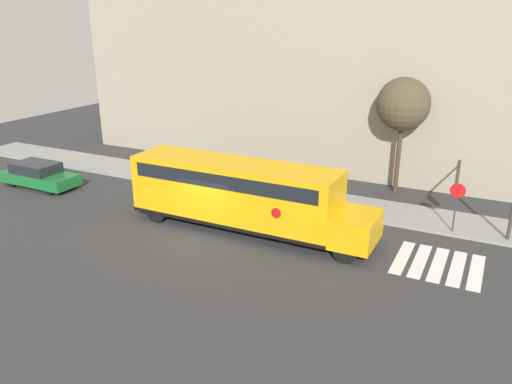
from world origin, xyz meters
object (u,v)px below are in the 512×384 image
(school_bus, at_px, (241,192))
(tree_near_sidewalk, at_px, (403,105))
(stop_sign, at_px, (456,201))
(parked_car, at_px, (39,175))

(school_bus, relative_size, tree_near_sidewalk, 1.81)
(stop_sign, bearing_deg, school_bus, -156.85)
(parked_car, height_order, stop_sign, stop_sign)
(school_bus, height_order, parked_car, school_bus)
(parked_car, bearing_deg, tree_near_sidewalk, 24.20)
(tree_near_sidewalk, bearing_deg, parked_car, -155.80)
(school_bus, xyz_separation_m, parked_car, (-13.26, 0.10, -1.11))
(parked_car, relative_size, tree_near_sidewalk, 0.73)
(school_bus, xyz_separation_m, stop_sign, (8.80, 3.76, -0.22))
(stop_sign, height_order, tree_near_sidewalk, tree_near_sidewalk)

